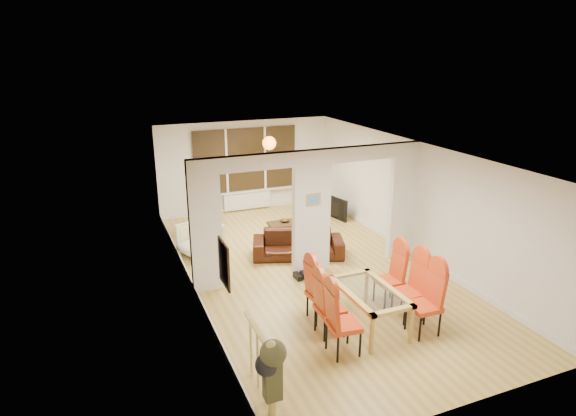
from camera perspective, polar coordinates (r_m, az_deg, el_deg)
floor at (r=10.33m, az=2.68°, el=-7.37°), size 5.00×9.00×0.01m
room_walls at (r=9.85m, az=2.79°, el=-0.53°), size 5.00×9.00×2.60m
divider_wall at (r=9.85m, az=2.79°, el=-0.53°), size 5.00×0.18×2.60m
bay_window_blinds at (r=13.80m, az=-5.02°, el=5.72°), size 3.00×0.08×1.80m
radiator at (r=14.07m, az=-4.84°, el=0.91°), size 1.40×0.08×0.50m
pendant_light at (r=12.71m, az=-2.24°, el=7.69°), size 0.36×0.36×0.36m
stair_newel at (r=6.75m, az=-3.49°, el=-17.12°), size 0.40×1.20×1.10m
wall_poster at (r=6.85m, az=-7.60°, el=-6.59°), size 0.04×0.52×0.67m
pillar_photo at (r=9.67m, az=3.06°, el=0.99°), size 0.30×0.03×0.25m
dining_table at (r=8.34m, az=9.56°, el=-11.63°), size 0.82×1.46×0.69m
dining_chair_la at (r=7.51m, az=6.64°, el=-13.03°), size 0.51×0.51×1.15m
dining_chair_lb at (r=7.96m, az=5.01°, el=-11.31°), size 0.44×0.44×1.08m
dining_chair_lc at (r=8.35m, az=4.03°, el=-9.69°), size 0.48×0.48×1.11m
dining_chair_ra at (r=8.24m, az=15.85°, el=-10.61°), size 0.48×0.48×1.16m
dining_chair_rb at (r=8.61m, az=14.13°, el=-9.21°), size 0.47×0.47×1.14m
dining_chair_rc at (r=8.97m, az=11.89°, el=-7.99°), size 0.45×0.45×1.11m
sofa at (r=10.89m, az=1.20°, el=-4.29°), size 2.17×1.42×0.59m
armchair at (r=11.13m, az=-10.36°, el=-3.67°), size 1.05×1.06×0.74m
person at (r=11.93m, az=-9.85°, el=0.83°), size 0.73×0.51×1.91m
television at (r=13.39m, az=5.09°, el=0.04°), size 1.08×0.37×0.62m
coffee_table at (r=12.46m, az=0.08°, el=-2.19°), size 1.13×0.71×0.24m
bottle at (r=12.50m, az=0.63°, el=-0.83°), size 0.07×0.07×0.29m
bowl at (r=12.42m, az=-0.38°, el=-1.52°), size 0.24×0.24×0.06m
shoes at (r=9.96m, az=1.55°, el=-8.04°), size 0.26×0.28×0.11m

